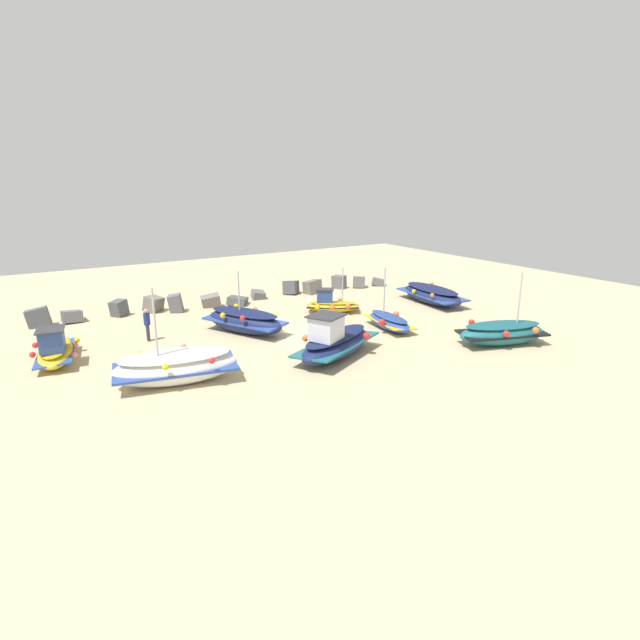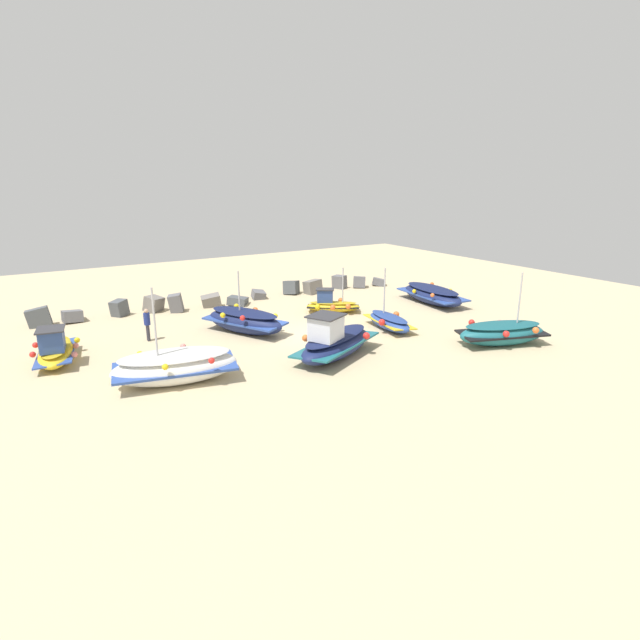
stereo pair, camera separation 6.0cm
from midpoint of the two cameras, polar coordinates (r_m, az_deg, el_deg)
name	(u,v)px [view 1 (the left image)]	position (r m, az deg, el deg)	size (l,w,h in m)	color
ground_plane	(305,335)	(27.11, -1.81, -1.70)	(56.60, 56.60, 0.00)	#C6B289
fishing_boat_0	(502,333)	(27.02, 19.75, -1.36)	(4.87, 3.05, 3.69)	#1E6670
fishing_boat_1	(432,294)	(34.71, 12.40, 2.83)	(2.77, 5.64, 1.10)	navy
fishing_boat_2	(335,342)	(23.60, 1.65, -2.53)	(5.54, 4.10, 2.30)	navy
fishing_boat_3	(176,367)	(21.53, -16.00, -5.07)	(5.34, 2.96, 4.11)	white
fishing_boat_4	(332,305)	(31.64, 1.28, 1.74)	(3.45, 2.93, 2.84)	gold
fishing_boat_5	(55,351)	(25.96, -27.71, -3.06)	(2.25, 4.15, 1.82)	gold
fishing_boat_6	(389,321)	(28.34, 7.72, -0.16)	(2.20, 3.80, 3.39)	#2D4C9E
fishing_boat_7	(244,321)	(27.66, -8.55, -0.07)	(3.65, 5.16, 3.40)	navy
person_walking	(147,323)	(27.35, -18.94, -0.28)	(0.32, 0.32, 1.69)	#2D2D38
breakwater_rocks	(226,297)	(34.34, -10.59, 2.52)	(24.62, 2.85, 1.31)	#4C5156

